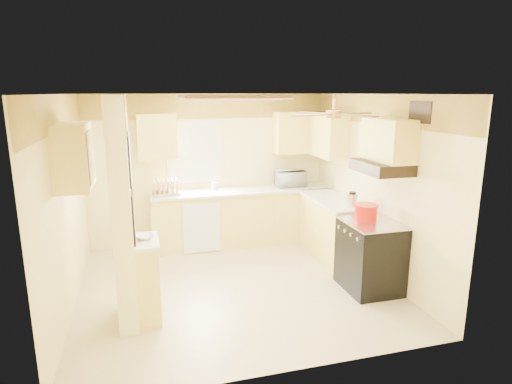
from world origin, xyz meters
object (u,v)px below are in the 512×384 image
object	(u,v)px
stove	(370,255)
kettle	(352,200)
dutch_oven	(366,212)
microwave	(290,178)
bowl	(145,237)

from	to	relation	value
stove	kettle	bearing A→B (deg)	85.85
stove	dutch_oven	world-z (taller)	dutch_oven
microwave	kettle	distance (m)	1.59
stove	microwave	world-z (taller)	microwave
stove	bowl	size ratio (longest dim) A/B	4.88
stove	microwave	xyz separation A→B (m)	(-0.32, 2.18, 0.62)
bowl	kettle	distance (m)	2.91
bowl	dutch_oven	world-z (taller)	dutch_oven
dutch_oven	kettle	world-z (taller)	kettle
microwave	bowl	distance (m)	3.29
kettle	bowl	bearing A→B (deg)	-167.94
bowl	kettle	size ratio (longest dim) A/B	0.84
microwave	dutch_oven	world-z (taller)	microwave
stove	dutch_oven	size ratio (longest dim) A/B	2.96
bowl	dutch_oven	distance (m)	2.76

